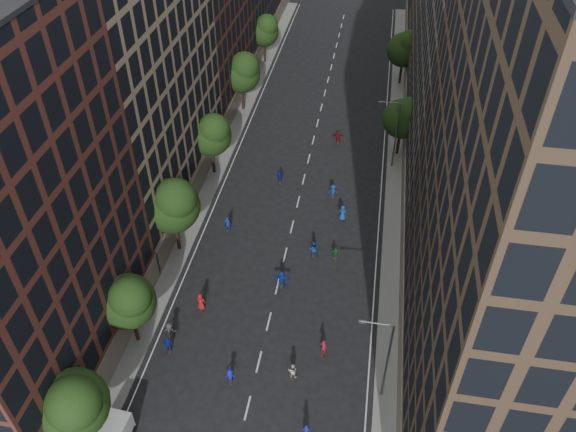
% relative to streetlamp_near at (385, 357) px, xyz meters
% --- Properties ---
extents(ground, '(240.00, 240.00, 0.00)m').
position_rel_streetlamp_near_xyz_m(ground, '(-10.37, 28.00, -5.17)').
color(ground, black).
rests_on(ground, ground).
extents(sidewalk_left, '(4.00, 105.00, 0.15)m').
position_rel_streetlamp_near_xyz_m(sidewalk_left, '(-22.37, 35.50, -5.09)').
color(sidewalk_left, slate).
rests_on(sidewalk_left, ground).
extents(sidewalk_right, '(4.00, 105.00, 0.15)m').
position_rel_streetlamp_near_xyz_m(sidewalk_right, '(1.63, 35.50, -5.09)').
color(sidewalk_right, slate).
rests_on(sidewalk_right, ground).
extents(bldg_left_b, '(14.00, 26.00, 34.00)m').
position_rel_streetlamp_near_xyz_m(bldg_left_b, '(-29.37, 23.00, 11.83)').
color(bldg_left_b, '#8E775D').
rests_on(bldg_left_b, ground).
extents(bldg_left_c, '(14.00, 20.00, 28.00)m').
position_rel_streetlamp_near_xyz_m(bldg_left_c, '(-29.37, 46.00, 8.83)').
color(bldg_left_c, '#50261E').
rests_on(bldg_left_c, ground).
extents(bldg_right_a, '(14.00, 30.00, 36.00)m').
position_rel_streetlamp_near_xyz_m(bldg_right_a, '(8.63, 3.00, 12.83)').
color(bldg_right_a, '#463425').
rests_on(bldg_right_a, ground).
extents(bldg_right_b, '(14.00, 28.00, 33.00)m').
position_rel_streetlamp_near_xyz_m(bldg_right_b, '(8.63, 32.00, 11.33)').
color(bldg_right_b, '#635B51').
rests_on(bldg_right_b, ground).
extents(tree_left_0, '(5.20, 5.20, 8.83)m').
position_rel_streetlamp_near_xyz_m(tree_left_0, '(-21.38, -8.15, 0.79)').
color(tree_left_0, black).
rests_on(tree_left_0, ground).
extents(tree_left_1, '(4.80, 4.80, 8.21)m').
position_rel_streetlamp_near_xyz_m(tree_left_1, '(-21.39, 1.86, 0.38)').
color(tree_left_1, black).
rests_on(tree_left_1, ground).
extents(tree_left_2, '(5.60, 5.60, 9.45)m').
position_rel_streetlamp_near_xyz_m(tree_left_2, '(-21.36, 13.83, 1.19)').
color(tree_left_2, black).
rests_on(tree_left_2, ground).
extents(tree_left_3, '(5.00, 5.00, 8.58)m').
position_rel_streetlamp_near_xyz_m(tree_left_3, '(-21.38, 27.85, 0.65)').
color(tree_left_3, black).
rests_on(tree_left_3, ground).
extents(tree_left_4, '(5.40, 5.40, 9.08)m').
position_rel_streetlamp_near_xyz_m(tree_left_4, '(-21.37, 43.84, 0.93)').
color(tree_left_4, black).
rests_on(tree_left_4, ground).
extents(tree_left_5, '(4.80, 4.80, 8.33)m').
position_rel_streetlamp_near_xyz_m(tree_left_5, '(-21.39, 59.86, 0.51)').
color(tree_left_5, black).
rests_on(tree_left_5, ground).
extents(tree_right_a, '(5.00, 5.00, 8.39)m').
position_rel_streetlamp_near_xyz_m(tree_right_a, '(1.02, 35.85, 0.46)').
color(tree_right_a, black).
rests_on(tree_right_a, ground).
extents(tree_right_b, '(5.20, 5.20, 8.83)m').
position_rel_streetlamp_near_xyz_m(tree_right_b, '(1.02, 55.85, 0.79)').
color(tree_right_b, black).
rests_on(tree_right_b, ground).
extents(streetlamp_near, '(2.64, 0.22, 9.06)m').
position_rel_streetlamp_near_xyz_m(streetlamp_near, '(0.00, 0.00, 0.00)').
color(streetlamp_near, '#595B60').
rests_on(streetlamp_near, ground).
extents(streetlamp_far, '(2.64, 0.22, 9.06)m').
position_rel_streetlamp_near_xyz_m(streetlamp_far, '(0.00, 33.00, 0.00)').
color(streetlamp_far, '#595B60').
rests_on(streetlamp_far, ground).
extents(skater_1, '(0.64, 0.44, 1.66)m').
position_rel_streetlamp_near_xyz_m(skater_1, '(-5.35, -4.70, -4.34)').
color(skater_1, '#1525AD').
rests_on(skater_1, ground).
extents(skater_3, '(1.10, 0.80, 1.53)m').
position_rel_streetlamp_near_xyz_m(skater_3, '(-12.30, -0.82, -4.41)').
color(skater_3, '#1717BC').
rests_on(skater_3, ground).
extents(skater_4, '(1.16, 0.77, 1.84)m').
position_rel_streetlamp_near_xyz_m(skater_4, '(-18.40, 1.32, -4.25)').
color(skater_4, '#13219E').
rests_on(skater_4, ground).
extents(skater_6, '(0.96, 0.65, 1.92)m').
position_rel_streetlamp_near_xyz_m(skater_6, '(-16.93, 6.44, -4.21)').
color(skater_6, maroon).
rests_on(skater_6, ground).
extents(skater_7, '(0.72, 0.57, 1.73)m').
position_rel_streetlamp_near_xyz_m(skater_7, '(-4.95, 3.29, -4.30)').
color(skater_7, maroon).
rests_on(skater_7, ground).
extents(skater_8, '(0.81, 0.64, 1.60)m').
position_rel_streetlamp_near_xyz_m(skater_8, '(-7.24, 0.53, -4.37)').
color(skater_8, silver).
rests_on(skater_8, ground).
extents(skater_9, '(1.16, 0.75, 1.70)m').
position_rel_streetlamp_near_xyz_m(skater_9, '(-18.78, 2.85, -4.32)').
color(skater_9, '#39393D').
rests_on(skater_9, ground).
extents(skater_10, '(0.94, 0.56, 1.51)m').
position_rel_streetlamp_near_xyz_m(skater_10, '(-5.14, 15.19, -4.41)').
color(skater_10, '#21712E').
rests_on(skater_10, ground).
extents(skater_11, '(1.80, 0.64, 1.91)m').
position_rel_streetlamp_near_xyz_m(skater_11, '(-9.97, 10.60, -4.21)').
color(skater_11, '#1637BA').
rests_on(skater_11, ground).
extents(skater_12, '(0.96, 0.64, 1.91)m').
position_rel_streetlamp_near_xyz_m(skater_12, '(-4.98, 21.63, -4.21)').
color(skater_12, '#1442A2').
rests_on(skater_12, ground).
extents(skater_13, '(0.69, 0.48, 1.82)m').
position_rel_streetlamp_near_xyz_m(skater_13, '(-17.22, 17.74, -4.26)').
color(skater_13, '#13289F').
rests_on(skater_13, ground).
extents(skater_14, '(1.08, 0.92, 1.92)m').
position_rel_streetlamp_near_xyz_m(skater_14, '(-7.44, 15.35, -4.21)').
color(skater_14, '#1440AA').
rests_on(skater_14, ground).
extents(skater_15, '(1.22, 0.82, 1.76)m').
position_rel_streetlamp_near_xyz_m(skater_15, '(-6.47, 25.49, -4.29)').
color(skater_15, '#123396').
rests_on(skater_15, ground).
extents(skater_16, '(1.07, 0.55, 1.75)m').
position_rel_streetlamp_near_xyz_m(skater_16, '(-13.12, 27.25, -4.29)').
color(skater_16, navy).
rests_on(skater_16, ground).
extents(skater_17, '(1.63, 0.76, 1.69)m').
position_rel_streetlamp_near_xyz_m(skater_17, '(-7.01, 37.29, -4.32)').
color(skater_17, maroon).
rests_on(skater_17, ground).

